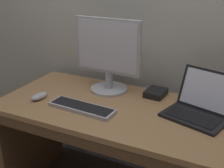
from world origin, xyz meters
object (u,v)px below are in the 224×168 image
Objects in this scene: external_monitor at (108,55)px; wired_keyboard at (82,108)px; computer_mouse at (39,96)px; laptop_black at (198,108)px; external_drive_box at (156,93)px.

external_monitor is 1.17× the size of wired_keyboard.
wired_keyboard is 0.32m from computer_mouse.
laptop_black reaches higher than wired_keyboard.
computer_mouse is 0.74m from external_drive_box.
external_monitor is (-0.61, 0.10, 0.19)m from laptop_black.
external_monitor reaches higher than external_drive_box.
external_monitor is 3.32× the size of external_drive_box.
external_drive_box reaches higher than computer_mouse.
wired_keyboard is at bearing -161.21° from laptop_black.
computer_mouse is (-0.33, -0.31, -0.23)m from external_monitor.
computer_mouse is (-0.94, -0.21, -0.03)m from laptop_black.
laptop_black is 3.20× the size of computer_mouse.
external_monitor is 3.93× the size of computer_mouse.
external_drive_box is (0.33, 0.38, 0.01)m from wired_keyboard.
external_drive_box is (0.31, 0.06, -0.23)m from external_monitor.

